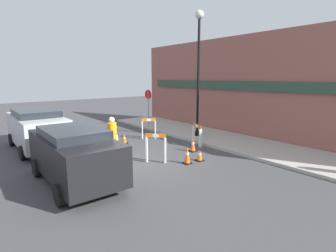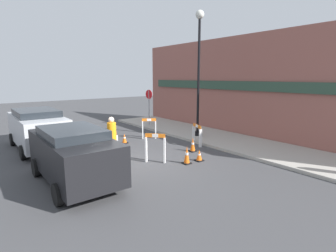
% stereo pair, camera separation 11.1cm
% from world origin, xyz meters
% --- Properties ---
extents(ground_plane, '(60.00, 60.00, 0.00)m').
position_xyz_m(ground_plane, '(0.00, 0.00, 0.00)').
color(ground_plane, '#424244').
extents(sidewalk_slab, '(18.00, 3.17, 0.13)m').
position_xyz_m(sidewalk_slab, '(0.00, 6.08, 0.06)').
color(sidewalk_slab, '#ADA89E').
rests_on(sidewalk_slab, ground_plane).
extents(storefront_facade, '(18.00, 0.22, 5.50)m').
position_xyz_m(storefront_facade, '(0.00, 7.74, 2.75)').
color(storefront_facade, '#93564C').
rests_on(storefront_facade, ground_plane).
extents(streetlamp_post, '(0.44, 0.44, 6.46)m').
position_xyz_m(streetlamp_post, '(-1.48, 5.44, 4.20)').
color(streetlamp_post, black).
rests_on(streetlamp_post, sidewalk_slab).
extents(stop_sign, '(0.59, 0.13, 2.33)m').
position_xyz_m(stop_sign, '(-5.79, 5.17, 1.69)').
color(stop_sign, gray).
rests_on(stop_sign, sidewalk_slab).
extents(barricade_0, '(0.92, 0.47, 1.02)m').
position_xyz_m(barricade_0, '(-0.39, 4.35, 0.56)').
color(barricade_0, white).
rests_on(barricade_0, ground_plane).
extents(barricade_1, '(0.51, 0.71, 1.10)m').
position_xyz_m(barricade_1, '(-2.94, 3.27, 0.58)').
color(barricade_1, white).
rests_on(barricade_1, ground_plane).
extents(barricade_2, '(0.87, 0.43, 1.04)m').
position_xyz_m(barricade_2, '(-1.51, 0.56, 0.57)').
color(barricade_2, white).
rests_on(barricade_2, ground_plane).
extents(barricade_3, '(0.67, 0.62, 1.14)m').
position_xyz_m(barricade_3, '(0.55, 1.22, 0.61)').
color(barricade_3, white).
rests_on(barricade_3, ground_plane).
extents(traffic_cone_0, '(0.30, 0.30, 0.64)m').
position_xyz_m(traffic_cone_0, '(0.32, 3.41, 0.31)').
color(traffic_cone_0, black).
rests_on(traffic_cone_0, ground_plane).
extents(traffic_cone_1, '(0.30, 0.30, 0.49)m').
position_xyz_m(traffic_cone_1, '(-2.85, 1.71, 0.24)').
color(traffic_cone_1, black).
rests_on(traffic_cone_1, ground_plane).
extents(traffic_cone_2, '(0.30, 0.30, 0.68)m').
position_xyz_m(traffic_cone_2, '(1.40, 2.09, 0.33)').
color(traffic_cone_2, black).
rests_on(traffic_cone_2, ground_plane).
extents(traffic_cone_3, '(0.30, 0.30, 0.45)m').
position_xyz_m(traffic_cone_3, '(1.45, 2.70, 0.21)').
color(traffic_cone_3, black).
rests_on(traffic_cone_3, ground_plane).
extents(person_worker, '(0.40, 0.40, 1.82)m').
position_xyz_m(person_worker, '(-0.31, -0.16, 0.99)').
color(person_worker, '#33333D').
rests_on(person_worker, ground_plane).
extents(parked_car_0, '(4.50, 1.96, 1.83)m').
position_xyz_m(parked_car_0, '(-4.38, -1.90, 1.02)').
color(parked_car_0, '#B7BABF').
rests_on(parked_car_0, ground_plane).
extents(parked_car_1, '(4.13, 1.90, 1.74)m').
position_xyz_m(parked_car_1, '(0.57, -1.90, 0.98)').
color(parked_car_1, black).
rests_on(parked_car_1, ground_plane).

